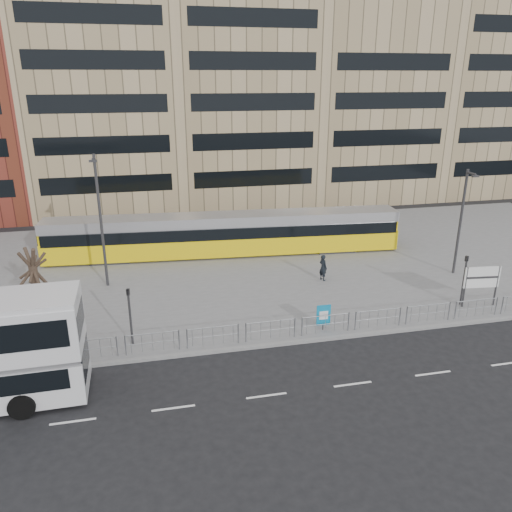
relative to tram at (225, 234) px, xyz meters
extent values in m
plane|color=black|center=(0.86, -14.17, -1.73)|extent=(120.00, 120.00, 0.00)
cube|color=slate|center=(0.86, -2.17, -1.65)|extent=(64.00, 24.00, 0.15)
cube|color=gray|center=(0.86, -14.12, -1.65)|extent=(64.00, 0.25, 0.17)
cube|color=tan|center=(-9.14, 19.83, 9.27)|extent=(14.00, 16.00, 22.00)
cube|color=tan|center=(4.86, 19.83, 10.27)|extent=(14.00, 16.00, 24.00)
cube|color=tan|center=(18.86, 19.83, 8.77)|extent=(14.00, 16.00, 21.00)
cube|color=tan|center=(32.86, 19.83, 9.77)|extent=(14.00, 16.00, 23.00)
cylinder|color=#989BA1|center=(2.86, -13.67, -0.53)|extent=(32.00, 0.05, 0.05)
cylinder|color=#989BA1|center=(2.86, -13.67, -1.03)|extent=(32.00, 0.04, 0.04)
cube|color=white|center=(1.86, -18.17, -1.72)|extent=(62.00, 0.12, 0.01)
cylinder|color=black|center=(-11.12, -17.48, -1.19)|extent=(1.08, 0.34, 1.08)
cylinder|color=black|center=(-11.17, -14.73, -1.19)|extent=(1.08, 0.34, 1.08)
cube|color=yellow|center=(0.00, 0.00, -0.67)|extent=(26.79, 4.51, 1.52)
cube|color=black|center=(0.00, 0.00, 0.38)|extent=(26.41, 4.52, 0.86)
cube|color=#BBBBC1|center=(0.00, 0.00, 1.19)|extent=(26.78, 4.30, 0.76)
cube|color=yellow|center=(12.73, -0.95, -0.05)|extent=(1.30, 2.23, 2.48)
cube|color=yellow|center=(-12.73, 0.95, -0.05)|extent=(1.30, 2.23, 2.48)
cylinder|color=#2D2D30|center=(0.00, 0.00, 0.04)|extent=(2.44, 2.44, 2.86)
cube|color=#2D2D30|center=(8.55, -0.64, -1.34)|extent=(3.03, 2.60, 0.48)
cube|color=#2D2D30|center=(-8.55, 0.64, -1.34)|extent=(3.03, 2.60, 0.48)
cylinder|color=#2D2D30|center=(12.26, -12.31, -0.33)|extent=(0.11, 0.11, 2.49)
cylinder|color=#2D2D30|center=(14.20, -12.52, -0.33)|extent=(0.11, 0.11, 2.49)
cube|color=white|center=(13.23, -12.42, 0.27)|extent=(2.16, 0.32, 1.30)
cylinder|color=#2D2D30|center=(3.18, -13.25, -1.19)|extent=(0.06, 0.06, 0.78)
cube|color=#0C7BAF|center=(3.18, -13.25, -0.70)|extent=(0.78, 0.07, 1.16)
cube|color=white|center=(3.18, -13.28, -0.70)|extent=(0.49, 0.02, 0.49)
imported|color=black|center=(5.54, -6.60, -0.68)|extent=(0.65, 0.77, 1.79)
cylinder|color=#2D2D30|center=(-6.84, -12.67, -0.08)|extent=(0.12, 0.12, 3.00)
imported|color=#2D2D30|center=(-6.84, -12.67, 1.02)|extent=(0.20, 0.23, 1.00)
cylinder|color=#2D2D30|center=(12.33, -12.02, -0.08)|extent=(0.12, 0.12, 3.00)
imported|color=#2D2D30|center=(12.33, -12.02, 1.02)|extent=(0.23, 0.25, 1.00)
cylinder|color=#2D2D30|center=(-8.54, -4.41, 2.70)|extent=(0.18, 0.18, 8.55)
cylinder|color=#2D2D30|center=(-8.54, -4.81, 6.77)|extent=(0.14, 0.90, 0.14)
cube|color=#2D2D30|center=(-8.54, -5.26, 6.67)|extent=(0.45, 0.20, 0.12)
cylinder|color=#2D2D30|center=(14.90, -7.32, 2.04)|extent=(0.18, 0.18, 7.24)
cylinder|color=#2D2D30|center=(14.90, -7.72, 5.46)|extent=(0.14, 0.90, 0.14)
cube|color=#2D2D30|center=(14.90, -8.17, 5.36)|extent=(0.45, 0.20, 0.12)
cylinder|color=#2D2219|center=(-11.70, -9.67, 0.23)|extent=(0.44, 0.44, 3.62)
camera|label=1|loc=(-5.53, -35.93, 11.32)|focal=35.00mm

